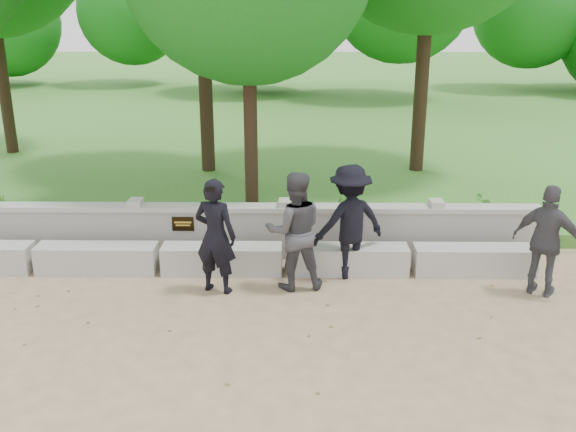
% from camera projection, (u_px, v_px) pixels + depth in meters
% --- Properties ---
extents(ground, '(80.00, 80.00, 0.00)m').
position_uv_depth(ground, '(132.00, 329.00, 8.48)').
color(ground, tan).
rests_on(ground, ground).
extents(lawn, '(40.00, 22.00, 0.25)m').
position_uv_depth(lawn, '(232.00, 126.00, 21.72)').
color(lawn, '#316E21').
rests_on(lawn, ground).
extents(concrete_bench, '(11.90, 0.45, 0.45)m').
position_uv_depth(concrete_bench, '(160.00, 259.00, 10.21)').
color(concrete_bench, '#ABA9A2').
rests_on(concrete_bench, ground).
extents(parapet_wall, '(12.50, 0.35, 0.90)m').
position_uv_depth(parapet_wall, '(167.00, 230.00, 10.80)').
color(parapet_wall, '#A19F98').
rests_on(parapet_wall, ground).
extents(man_main, '(0.74, 0.68, 1.74)m').
position_uv_depth(man_main, '(215.00, 236.00, 9.34)').
color(man_main, black).
rests_on(man_main, ground).
extents(visitor_left, '(0.96, 0.80, 1.80)m').
position_uv_depth(visitor_left, '(295.00, 231.00, 9.47)').
color(visitor_left, '#3B3B40').
rests_on(visitor_left, ground).
extents(visitor_mid, '(1.33, 1.07, 1.80)m').
position_uv_depth(visitor_mid, '(350.00, 222.00, 9.87)').
color(visitor_mid, black).
rests_on(visitor_mid, ground).
extents(visitor_right, '(1.04, 0.88, 1.67)m').
position_uv_depth(visitor_right, '(547.00, 241.00, 9.24)').
color(visitor_right, '#424247').
rests_on(visitor_right, ground).
extents(shrub_b, '(0.39, 0.42, 0.62)m').
position_uv_depth(shrub_b, '(343.00, 212.00, 11.40)').
color(shrub_b, '#45862D').
rests_on(shrub_b, lawn).
extents(shrub_c, '(0.72, 0.74, 0.62)m').
position_uv_depth(shrub_c, '(488.00, 213.00, 11.36)').
color(shrub_c, '#45862D').
rests_on(shrub_c, lawn).
extents(shrub_d, '(0.34, 0.36, 0.52)m').
position_uv_depth(shrub_d, '(0.00, 199.00, 12.35)').
color(shrub_d, '#45862D').
rests_on(shrub_d, lawn).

